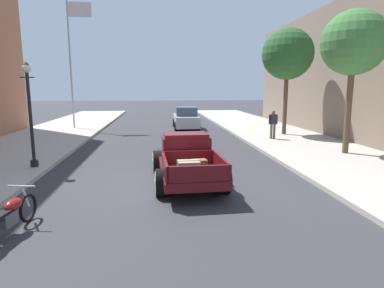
% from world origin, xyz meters
% --- Properties ---
extents(ground_plane, '(140.00, 140.00, 0.00)m').
position_xyz_m(ground_plane, '(0.00, 0.00, 0.00)').
color(ground_plane, '#333338').
extents(sidewalk_right, '(5.50, 64.00, 0.15)m').
position_xyz_m(sidewalk_right, '(7.25, 0.00, 0.07)').
color(sidewalk_right, '#ADA89E').
rests_on(sidewalk_right, ground).
extents(hotrod_truck_maroon, '(2.31, 4.99, 1.58)m').
position_xyz_m(hotrod_truck_maroon, '(0.49, 0.24, 0.75)').
color(hotrod_truck_maroon, '#510F14').
rests_on(hotrod_truck_maroon, ground).
extents(motorcycle_parked, '(0.64, 2.10, 0.93)m').
position_xyz_m(motorcycle_parked, '(-3.57, -3.59, 0.44)').
color(motorcycle_parked, black).
rests_on(motorcycle_parked, ground).
extents(car_background_silver, '(1.89, 4.31, 1.65)m').
position_xyz_m(car_background_silver, '(1.70, 14.17, 0.77)').
color(car_background_silver, '#B7B7BC').
rests_on(car_background_silver, ground).
extents(pedestrian_sidewalk_right, '(0.53, 0.22, 1.65)m').
position_xyz_m(pedestrian_sidewalk_right, '(6.19, 7.68, 1.09)').
color(pedestrian_sidewalk_right, brown).
rests_on(pedestrian_sidewalk_right, sidewalk_right).
extents(street_lamp_near, '(0.50, 0.32, 3.85)m').
position_xyz_m(street_lamp_near, '(-5.07, 2.06, 2.39)').
color(street_lamp_near, black).
rests_on(street_lamp_near, sidewalk_left).
extents(flagpole, '(1.74, 0.16, 9.16)m').
position_xyz_m(flagpole, '(-6.39, 14.40, 5.77)').
color(flagpole, '#B2B2B7').
rests_on(flagpole, sidewalk_left).
extents(street_tree_nearest, '(2.78, 2.78, 6.23)m').
position_xyz_m(street_tree_nearest, '(8.03, 3.31, 4.95)').
color(street_tree_nearest, brown).
rests_on(street_tree_nearest, sidewalk_right).
extents(street_tree_second, '(3.14, 3.14, 6.54)m').
position_xyz_m(street_tree_second, '(7.58, 9.45, 5.09)').
color(street_tree_second, brown).
rests_on(street_tree_second, sidewalk_right).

